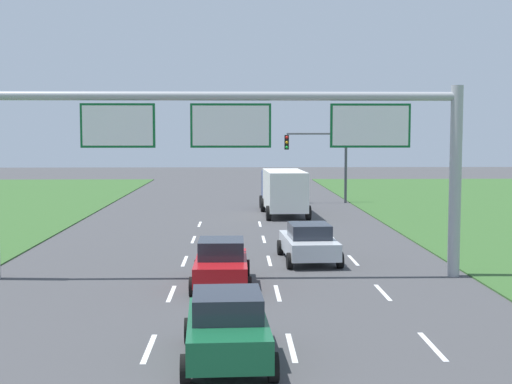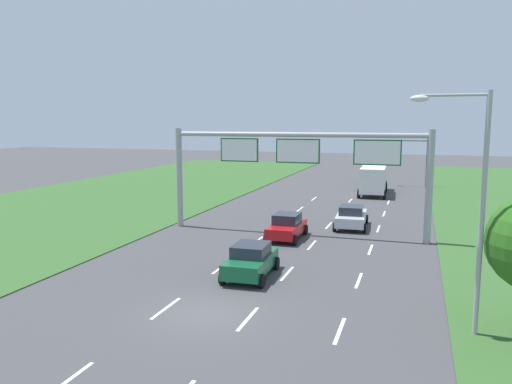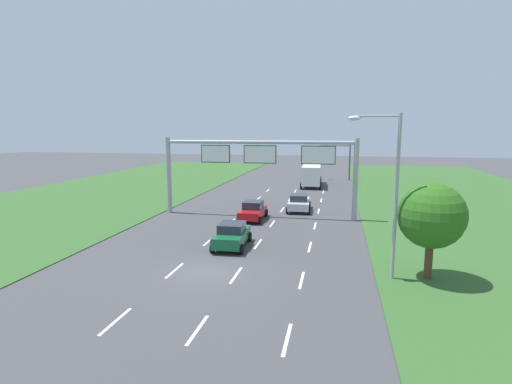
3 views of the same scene
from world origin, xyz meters
name	(u,v)px [view 1 (image 1 of 3)]	position (x,y,z in m)	size (l,w,h in m)	color
lane_dashes_inner_left	(149,348)	(-1.75, 6.00, 0.00)	(0.14, 50.40, 0.01)	white
lane_dashes_inner_right	(291,347)	(1.75, 6.00, 0.00)	(0.14, 50.40, 0.01)	white
lane_dashes_slip	(432,346)	(5.25, 6.00, 0.00)	(0.14, 50.40, 0.01)	white
car_near_red	(227,326)	(0.18, 5.01, 0.81)	(2.23, 4.13, 1.61)	#145633
car_lead_silver	(221,263)	(-0.13, 13.17, 0.80)	(2.03, 4.19, 1.61)	red
car_mid_lane	(309,242)	(3.37, 17.84, 0.79)	(2.41, 4.51, 1.58)	silver
box_truck	(283,190)	(3.43, 35.17, 1.61)	(2.90, 8.45, 2.89)	navy
sign_gantry	(230,142)	(0.19, 14.60, 4.94)	(17.24, 0.44, 7.00)	#9EA0A5
traffic_light_mast	(320,152)	(6.75, 42.59, 3.87)	(4.76, 0.49, 5.60)	#47494F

